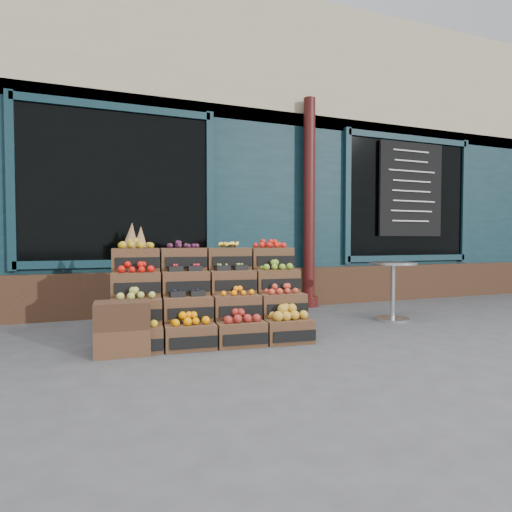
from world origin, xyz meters
name	(u,v)px	position (x,y,z in m)	size (l,w,h in m)	color
ground	(300,342)	(0.00, 0.00, 0.00)	(60.00, 60.00, 0.00)	#414143
shop_facade	(189,175)	(0.00, 5.11, 2.40)	(12.00, 6.24, 4.80)	#0D272F
crate_display	(209,302)	(-0.80, 0.53, 0.38)	(2.03, 1.13, 1.22)	#4E321F
spare_crates	(122,328)	(-1.69, 0.18, 0.24)	(0.50, 0.36, 0.48)	#4E321F
bistro_table	(393,284)	(1.67, 0.65, 0.47)	(0.60, 0.60, 0.75)	silver
shopkeeper	(121,239)	(-1.52, 2.92, 1.05)	(0.77, 0.50, 2.10)	#185522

